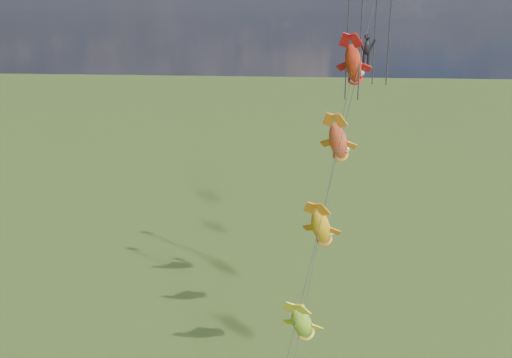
{
  "coord_description": "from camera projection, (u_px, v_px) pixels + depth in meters",
  "views": [
    {
      "loc": [
        11.23,
        -18.2,
        19.91
      ],
      "look_at": [
        8.41,
        11.51,
        10.82
      ],
      "focal_mm": 40.0,
      "sensor_mm": 36.0,
      "label": 1
    }
  ],
  "objects": [
    {
      "name": "parafoil_rig",
      "position": [
        367.0,
        27.0,
        31.12
      ],
      "size": [
        6.88,
        16.62,
        25.29
      ],
      "rotation": [
        0.0,
        0.0,
        -0.27
      ],
      "color": "brown",
      "rests_on": "ground"
    },
    {
      "name": "fish_windsock_rig",
      "position": [
        330.0,
        183.0,
        28.95
      ],
      "size": [
        4.6,
        15.37,
        20.05
      ],
      "rotation": [
        0.0,
        0.0,
        0.04
      ],
      "color": "brown",
      "rests_on": "ground"
    }
  ]
}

